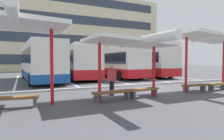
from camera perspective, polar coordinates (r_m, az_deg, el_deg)
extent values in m
plane|color=#47474C|center=(12.89, 11.82, -5.53)|extent=(160.00, 160.00, 0.00)
cube|color=beige|center=(44.45, -15.26, 10.46)|extent=(44.26, 11.07, 15.99)
cube|color=#2D3847|center=(38.56, -13.72, 3.05)|extent=(40.72, 0.08, 1.76)
cube|color=#2D3847|center=(38.80, -13.78, 8.97)|extent=(40.72, 0.08, 1.76)
cube|color=#2D3847|center=(39.46, -13.85, 14.74)|extent=(40.72, 0.08, 1.76)
cube|color=silver|center=(18.74, -20.65, 2.49)|extent=(3.11, 10.66, 3.12)
cube|color=#194C9E|center=(18.77, -20.59, -1.31)|extent=(3.15, 10.70, 0.64)
cube|color=black|center=(18.74, -20.67, 3.79)|extent=(3.09, 9.82, 1.17)
cube|color=black|center=(23.94, -22.36, 3.33)|extent=(2.23, 0.20, 1.87)
cube|color=silver|center=(17.52, -20.15, 8.21)|extent=(1.64, 2.28, 0.36)
cylinder|color=black|center=(22.31, -24.84, -1.04)|extent=(0.35, 1.02, 1.00)
cylinder|color=black|center=(22.57, -18.93, -0.90)|extent=(0.35, 1.02, 1.00)
cylinder|color=black|center=(15.01, -23.09, -2.63)|extent=(0.35, 1.02, 1.00)
cylinder|color=black|center=(15.40, -14.42, -2.38)|extent=(0.35, 1.02, 1.00)
cube|color=silver|center=(20.61, -10.10, 2.47)|extent=(3.33, 10.20, 3.03)
cube|color=red|center=(20.64, -10.08, -0.59)|extent=(3.37, 10.25, 0.83)
cube|color=black|center=(20.62, -10.11, 3.79)|extent=(3.30, 9.40, 0.97)
cube|color=black|center=(25.53, -12.19, 3.27)|extent=(2.25, 0.25, 1.82)
cube|color=silver|center=(19.45, -9.45, 7.46)|extent=(1.70, 2.31, 0.36)
cylinder|color=black|center=(23.85, -14.38, -0.67)|extent=(0.38, 1.02, 1.00)
cylinder|color=black|center=(24.23, -8.84, -0.57)|extent=(0.38, 1.02, 1.00)
cylinder|color=black|center=(17.09, -11.83, -1.87)|extent=(0.38, 1.02, 1.00)
cylinder|color=black|center=(17.61, -4.23, -1.70)|extent=(0.38, 1.02, 1.00)
cube|color=silver|center=(21.72, 0.95, 2.42)|extent=(2.75, 10.06, 2.96)
cube|color=red|center=(21.75, 0.95, -0.41)|extent=(2.80, 10.10, 0.82)
cube|color=black|center=(21.72, 0.95, 3.40)|extent=(2.77, 9.26, 1.12)
cube|color=black|center=(26.25, -4.04, 3.21)|extent=(2.26, 0.12, 1.78)
cube|color=silver|center=(20.68, 2.55, 7.02)|extent=(1.58, 2.23, 0.36)
cylinder|color=black|center=(24.38, -5.21, -0.53)|extent=(0.32, 1.01, 1.00)
cylinder|color=black|center=(25.33, -0.19, -0.41)|extent=(0.32, 1.01, 1.00)
cylinder|color=black|center=(18.20, 2.53, -1.56)|extent=(0.32, 1.01, 1.00)
cylinder|color=black|center=(19.46, 8.67, -1.32)|extent=(0.32, 1.01, 1.00)
cube|color=silver|center=(24.64, 8.68, 2.50)|extent=(3.03, 11.81, 3.04)
cube|color=red|center=(24.66, 8.66, -0.05)|extent=(3.07, 11.85, 0.85)
cube|color=black|center=(24.64, 8.68, 3.56)|extent=(3.02, 10.88, 1.03)
cube|color=black|center=(29.77, 2.83, 3.23)|extent=(2.21, 0.18, 1.83)
cube|color=silver|center=(23.46, 10.58, 6.65)|extent=(1.60, 2.27, 0.36)
cylinder|color=black|center=(27.89, 2.07, -0.14)|extent=(0.34, 1.01, 1.00)
cylinder|color=black|center=(28.93, 6.23, -0.06)|extent=(0.34, 1.01, 1.00)
cylinder|color=black|center=(20.48, 12.09, -1.16)|extent=(0.34, 1.01, 1.00)
cylinder|color=black|center=(21.88, 17.07, -0.98)|extent=(0.34, 1.01, 1.00)
cube|color=white|center=(20.12, -26.58, -2.85)|extent=(0.16, 14.00, 0.01)
cube|color=white|center=(20.43, -14.99, -2.59)|extent=(0.16, 14.00, 0.01)
cube|color=white|center=(21.54, -4.18, -2.25)|extent=(0.16, 14.00, 0.01)
cube|color=white|center=(23.32, 5.27, -1.89)|extent=(0.16, 14.00, 0.01)
cube|color=white|center=(25.65, 13.19, -1.55)|extent=(0.16, 14.00, 0.01)
cylinder|color=red|center=(8.24, -17.53, 0.96)|extent=(0.14, 0.14, 3.18)
cube|color=white|center=(8.30, -27.06, 12.39)|extent=(3.67, 3.01, 0.31)
cylinder|color=white|center=(6.96, -27.42, 14.10)|extent=(0.36, 3.66, 0.36)
cube|color=brown|center=(8.31, -26.66, -7.41)|extent=(1.67, 0.64, 0.10)
cube|color=#4C4C51|center=(8.27, -22.01, -8.96)|extent=(0.16, 0.35, 0.35)
cylinder|color=red|center=(8.57, -3.74, -0.66)|extent=(0.14, 0.14, 2.64)
cylinder|color=red|center=(10.06, 12.36, -0.24)|extent=(0.14, 0.14, 2.64)
cube|color=white|center=(9.26, 5.00, 8.25)|extent=(4.00, 2.77, 0.37)
cylinder|color=white|center=(8.21, 9.39, 8.74)|extent=(0.36, 4.00, 0.36)
cube|color=brown|center=(8.82, 0.14, -6.58)|extent=(1.97, 0.63, 0.10)
cube|color=#4C4C51|center=(8.47, -4.63, -8.51)|extent=(0.16, 0.35, 0.35)
cube|color=#4C4C51|center=(9.31, 4.47, -7.51)|extent=(0.16, 0.35, 0.35)
cube|color=brown|center=(9.80, 9.50, -5.70)|extent=(1.74, 0.59, 0.10)
cube|color=#4C4C51|center=(9.40, 6.22, -7.42)|extent=(0.15, 0.35, 0.35)
cube|color=#4C4C51|center=(10.30, 12.47, -6.59)|extent=(0.15, 0.35, 0.35)
cylinder|color=red|center=(11.70, 21.27, 1.39)|extent=(0.14, 0.14, 3.20)
cylinder|color=red|center=(14.26, 30.37, 1.39)|extent=(0.14, 0.14, 3.20)
cube|color=white|center=(13.02, 26.41, 8.80)|extent=(4.27, 2.48, 0.46)
cylinder|color=white|center=(12.38, 30.41, 8.92)|extent=(0.36, 4.27, 0.36)
cube|color=brown|center=(12.34, 23.46, -4.17)|extent=(1.66, 0.45, 0.10)
cube|color=#4C4C51|center=(11.88, 21.23, -5.49)|extent=(0.13, 0.34, 0.35)
cube|color=#4C4C51|center=(12.88, 25.48, -4.95)|extent=(0.13, 0.34, 0.35)
cube|color=brown|center=(13.64, 28.99, -3.66)|extent=(1.62, 0.54, 0.10)
cube|color=#4C4C51|center=(13.12, 27.50, -4.85)|extent=(0.15, 0.34, 0.35)
cube|color=#4C4C51|center=(14.22, 30.33, -4.36)|extent=(0.15, 0.34, 0.35)
cube|color=#ADADA8|center=(14.28, 7.65, -4.48)|extent=(44.00, 0.24, 0.12)
cylinder|color=black|center=(10.25, -0.38, -5.39)|extent=(0.14, 0.14, 0.77)
cylinder|color=black|center=(10.14, 0.23, -5.48)|extent=(0.14, 0.14, 0.77)
cube|color=#BF333F|center=(10.12, -0.07, -1.68)|extent=(0.35, 0.49, 0.57)
sphere|color=#936B4C|center=(10.10, -0.07, 0.54)|extent=(0.21, 0.21, 0.21)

